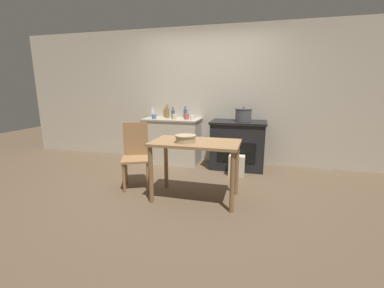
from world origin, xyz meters
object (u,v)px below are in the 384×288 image
object	(u,v)px
work_table	(195,151)
cup_far_right	(174,117)
chair	(136,153)
bottle_center_left	(167,113)
cup_center_right	(154,117)
stock_pot	(243,115)
cup_right	(186,117)
bottle_mid_left	(185,113)
flour_sack	(237,165)
mixing_bowl_large	(186,138)
bottle_left	(173,114)
stove	(238,145)
bottle_far_left	(153,113)
cup_mid_right	(192,118)
bottle_center	(165,113)

from	to	relation	value
work_table	cup_far_right	bearing A→B (deg)	118.42
chair	bottle_center_left	xyz separation A→B (m)	(-0.00, 1.35, 0.47)
work_table	cup_center_right	bearing A→B (deg)	129.90
stock_pot	bottle_center_left	size ratio (longest dim) A/B	1.15
cup_right	bottle_mid_left	bearing A→B (deg)	110.85
chair	flour_sack	distance (m)	1.67
flour_sack	cup_right	distance (m)	1.29
work_table	bottle_mid_left	bearing A→B (deg)	110.50
work_table	bottle_center_left	xyz separation A→B (m)	(-0.96, 1.57, 0.31)
flour_sack	cup_center_right	world-z (taller)	cup_center_right
mixing_bowl_large	cup_far_right	size ratio (longest dim) A/B	2.80
bottle_center_left	cup_right	xyz separation A→B (m)	(0.42, -0.11, -0.05)
flour_sack	bottle_center_left	bearing A→B (deg)	160.15
work_table	bottle_center_left	world-z (taller)	bottle_center_left
bottle_left	cup_far_right	size ratio (longest dim) A/B	2.25
stove	cup_right	distance (m)	1.07
cup_center_right	cup_far_right	world-z (taller)	cup_far_right
flour_sack	bottle_far_left	world-z (taller)	bottle_far_left
bottle_left	bottle_far_left	bearing A→B (deg)	176.68
chair	bottle_left	world-z (taller)	bottle_left
chair	bottle_far_left	world-z (taller)	bottle_far_left
chair	bottle_far_left	xyz separation A→B (m)	(-0.32, 1.38, 0.45)
cup_mid_right	cup_far_right	bearing A→B (deg)	-176.17
stock_pot	cup_far_right	bearing A→B (deg)	-176.32
bottle_center_left	cup_far_right	size ratio (longest dim) A/B	2.68
bottle_center_left	cup_right	world-z (taller)	bottle_center_left
flour_sack	bottle_left	distance (m)	1.58
cup_mid_right	cup_right	xyz separation A→B (m)	(-0.12, 0.04, 0.01)
bottle_left	stove	bearing A→B (deg)	-3.04
cup_far_right	cup_center_right	bearing A→B (deg)	-177.37
stock_pot	cup_far_right	world-z (taller)	stock_pot
bottle_far_left	bottle_mid_left	size ratio (longest dim) A/B	0.91
bottle_left	bottle_center	size ratio (longest dim) A/B	1.11
mixing_bowl_large	cup_mid_right	distance (m)	1.54
bottle_mid_left	cup_far_right	size ratio (longest dim) A/B	2.34
stove	bottle_center	xyz separation A→B (m)	(-1.48, 0.24, 0.51)
bottle_left	cup_right	size ratio (longest dim) A/B	2.17
stove	bottle_far_left	world-z (taller)	bottle_far_left
bottle_center_left	bottle_center	bearing A→B (deg)	121.80
bottle_center_left	cup_right	distance (m)	0.43
chair	cup_far_right	world-z (taller)	cup_far_right
flour_sack	bottle_mid_left	xyz separation A→B (m)	(-1.08, 0.65, 0.78)
flour_sack	cup_right	xyz separation A→B (m)	(-0.98, 0.39, 0.74)
bottle_center	cup_center_right	world-z (taller)	bottle_center
work_table	bottle_center_left	size ratio (longest dim) A/B	4.39
bottle_mid_left	bottle_center	world-z (taller)	bottle_mid_left
bottle_left	cup_center_right	size ratio (longest dim) A/B	2.56
flour_sack	bottle_center_left	distance (m)	1.69
bottle_mid_left	cup_mid_right	bearing A→B (deg)	-53.34
bottle_far_left	cup_far_right	xyz separation A→B (m)	(0.52, -0.19, -0.03)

